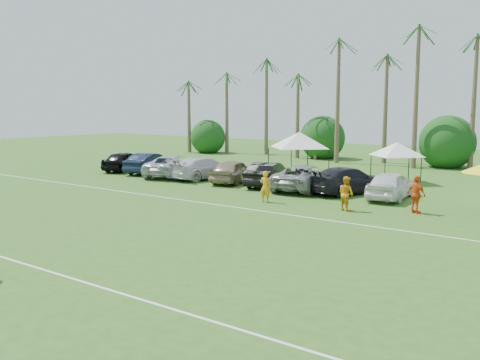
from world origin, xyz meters
The scene contains 26 objects.
field_lines centered at (0.00, 8.00, 0.01)m, with size 80.00×12.10×0.01m.
palm_tree_0 centered at (-22.00, 38.00, 7.48)m, with size 2.40×2.40×8.90m.
palm_tree_1 centered at (-17.00, 38.00, 8.35)m, with size 2.40×2.40×9.90m.
palm_tree_2 centered at (-12.00, 38.00, 9.21)m, with size 2.40×2.40×10.90m.
palm_tree_3 centered at (-8.00, 38.00, 10.06)m, with size 2.40×2.40×11.90m.
palm_tree_4 centered at (-4.00, 38.00, 7.48)m, with size 2.40×2.40×8.90m.
palm_tree_5 centered at (0.00, 38.00, 8.35)m, with size 2.40×2.40×9.90m.
palm_tree_6 centered at (4.00, 38.00, 9.21)m, with size 2.40×2.40×10.90m.
palm_tree_7 centered at (8.00, 38.00, 10.06)m, with size 2.40×2.40×11.90m.
bush_tree_0 centered at (-19.00, 39.00, 1.80)m, with size 4.00×4.00×4.00m.
bush_tree_1 centered at (-6.00, 39.00, 1.80)m, with size 4.00×4.00×4.00m.
bush_tree_2 centered at (6.00, 39.00, 1.80)m, with size 4.00×4.00×4.00m.
sideline_player_a centered at (2.71, 16.18, 0.85)m, with size 0.62×0.41×1.69m, color orange.
sideline_player_b centered at (7.20, 16.62, 0.86)m, with size 0.83×0.65×1.71m, color orange.
sideline_player_c centered at (10.25, 17.96, 0.92)m, with size 1.08×0.45×1.84m, color #E55619.
canopy_tent_left centered at (-0.46, 25.26, 3.32)m, with size 4.78×4.78×3.88m.
canopy_tent_right centered at (5.82, 27.36, 2.73)m, with size 3.94×3.94×3.19m.
parked_car_0 centered at (-13.94, 21.10, 0.78)m, with size 1.85×4.59×1.56m, color black.
parked_car_1 centered at (-11.22, 21.20, 0.78)m, with size 1.66×4.75×1.56m, color black.
parked_car_2 centered at (-8.50, 20.93, 0.78)m, with size 2.60×5.63×1.56m, color silver.
parked_car_3 centered at (-5.78, 21.24, 0.78)m, with size 2.19×5.39×1.56m, color silver.
parked_car_4 centered at (-3.06, 20.97, 0.78)m, with size 1.85×4.59×1.56m, color gray.
parked_car_5 centered at (-0.34, 21.10, 0.78)m, with size 1.66×4.75×1.56m, color black.
parked_car_6 centered at (2.38, 21.08, 0.78)m, with size 2.60×5.63×1.56m, color gray.
parked_car_7 centered at (5.09, 21.44, 0.78)m, with size 2.19×5.39×1.56m, color black.
parked_car_8 centered at (7.81, 21.11, 0.78)m, with size 1.85×4.59×1.56m, color white.
Camera 1 is at (18.37, -7.55, 5.20)m, focal length 40.00 mm.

